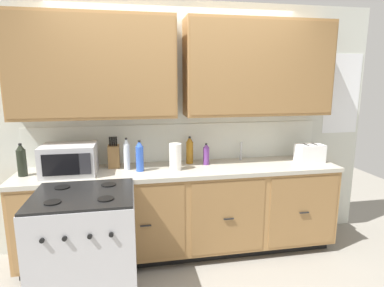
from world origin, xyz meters
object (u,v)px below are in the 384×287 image
at_px(bottle_blue, 140,156).
at_px(bottle_dark, 22,160).
at_px(knife_block, 114,156).
at_px(bottle_clear, 127,154).
at_px(bottle_violet, 206,154).
at_px(bottle_amber, 190,150).
at_px(paper_towel_roll, 175,157).
at_px(toaster, 310,153).
at_px(microwave, 69,160).
at_px(stove_range, 87,250).

distance_m(bottle_blue, bottle_dark, 1.06).
bearing_deg(knife_block, bottle_clear, -43.25).
relative_size(bottle_violet, bottle_amber, 0.79).
relative_size(bottle_amber, bottle_blue, 0.95).
height_order(bottle_violet, bottle_blue, bottle_blue).
distance_m(paper_towel_roll, bottle_clear, 0.47).
xyz_separation_m(toaster, knife_block, (-2.04, 0.18, 0.02)).
height_order(paper_towel_roll, bottle_violet, paper_towel_roll).
bearing_deg(microwave, stove_range, -72.19).
xyz_separation_m(toaster, bottle_dark, (-2.84, 0.02, 0.05)).
relative_size(microwave, bottle_clear, 1.52).
xyz_separation_m(stove_range, microwave, (-0.19, 0.61, 0.59)).
bearing_deg(toaster, microwave, -179.84).
bearing_deg(bottle_blue, stove_range, -126.85).
bearing_deg(bottle_dark, bottle_violet, 2.60).
xyz_separation_m(microwave, bottle_violet, (1.32, 0.11, -0.03)).
height_order(bottle_blue, bottle_dark, bottle_dark).
bearing_deg(paper_towel_roll, bottle_violet, 22.31).
relative_size(toaster, bottle_amber, 0.99).
distance_m(knife_block, paper_towel_roll, 0.63).
bearing_deg(knife_block, bottle_violet, -4.68).
bearing_deg(bottle_amber, toaster, -8.08).
height_order(knife_block, bottle_amber, knife_block).
bearing_deg(bottle_dark, stove_range, -46.05).
relative_size(stove_range, paper_towel_roll, 3.65).
relative_size(knife_block, bottle_blue, 1.03).
xyz_separation_m(bottle_violet, bottle_clear, (-0.80, -0.04, 0.04)).
height_order(bottle_amber, bottle_blue, bottle_blue).
bearing_deg(bottle_clear, bottle_dark, -177.91).
xyz_separation_m(toaster, bottle_violet, (-1.11, 0.10, 0.01)).
bearing_deg(stove_range, bottle_violet, 32.33).
relative_size(paper_towel_roll, bottle_clear, 0.82).
bearing_deg(bottle_clear, bottle_violet, 3.20).
distance_m(toaster, bottle_amber, 1.28).
xyz_separation_m(toaster, bottle_blue, (-1.79, -0.02, 0.05)).
bearing_deg(bottle_blue, bottle_dark, 177.90).
bearing_deg(bottle_dark, toaster, -0.40).
height_order(bottle_violet, bottle_dark, bottle_dark).
bearing_deg(knife_block, toaster, -4.91).
height_order(knife_block, bottle_violet, knife_block).
height_order(paper_towel_roll, bottle_blue, bottle_blue).
bearing_deg(bottle_dark, bottle_blue, -2.10).
distance_m(bottle_amber, bottle_dark, 1.58).
relative_size(bottle_blue, bottle_dark, 0.99).
height_order(paper_towel_roll, bottle_dark, bottle_dark).
bearing_deg(bottle_amber, paper_towel_roll, -129.30).
bearing_deg(bottle_clear, stove_range, -115.82).
bearing_deg(bottle_violet, microwave, -175.42).
bearing_deg(bottle_violet, paper_towel_roll, -157.69).
bearing_deg(microwave, paper_towel_roll, -1.95).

